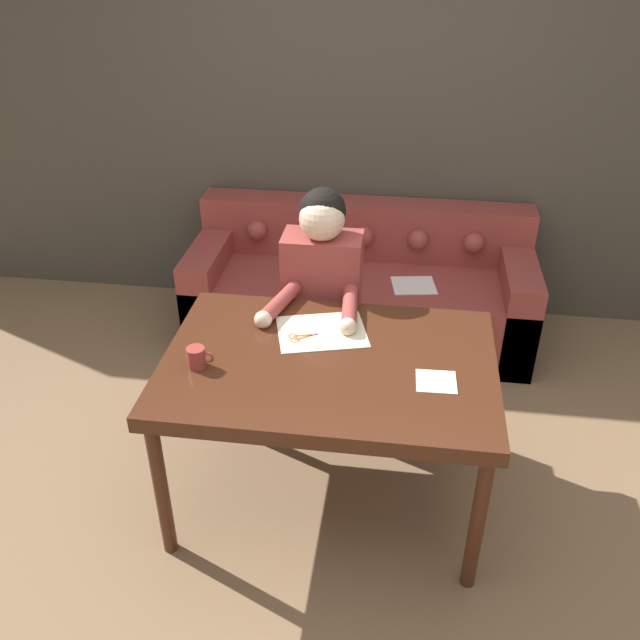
# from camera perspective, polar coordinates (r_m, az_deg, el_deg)

# --- Properties ---
(ground_plane) EXTENTS (16.00, 16.00, 0.00)m
(ground_plane) POSITION_cam_1_polar(r_m,az_deg,el_deg) (3.29, 1.52, -15.25)
(ground_plane) COLOR #846647
(wall_back) EXTENTS (8.00, 0.06, 2.60)m
(wall_back) POSITION_cam_1_polar(r_m,az_deg,el_deg) (4.31, 4.85, 16.83)
(wall_back) COLOR #474238
(wall_back) RESTS_ON ground_plane
(dining_table) EXTENTS (1.39, 0.96, 0.77)m
(dining_table) POSITION_cam_1_polar(r_m,az_deg,el_deg) (2.88, 0.75, -4.51)
(dining_table) COLOR #472314
(dining_table) RESTS_ON ground_plane
(couch) EXTENTS (2.10, 0.81, 0.80)m
(couch) POSITION_cam_1_polar(r_m,az_deg,el_deg) (4.31, 3.41, 2.47)
(couch) COLOR brown
(couch) RESTS_ON ground_plane
(person) EXTENTS (0.47, 0.62, 1.27)m
(person) POSITION_cam_1_polar(r_m,az_deg,el_deg) (3.44, 0.16, 1.29)
(person) COLOR #33281E
(person) RESTS_ON ground_plane
(pattern_paper_main) EXTENTS (0.45, 0.40, 0.00)m
(pattern_paper_main) POSITION_cam_1_polar(r_m,az_deg,el_deg) (3.01, 0.15, -0.98)
(pattern_paper_main) COLOR beige
(pattern_paper_main) RESTS_ON dining_table
(pattern_paper_offcut) EXTENTS (0.17, 0.16, 0.00)m
(pattern_paper_offcut) POSITION_cam_1_polar(r_m,az_deg,el_deg) (2.75, 9.76, -5.13)
(pattern_paper_offcut) COLOR beige
(pattern_paper_offcut) RESTS_ON dining_table
(scissors) EXTENTS (0.24, 0.16, 0.01)m
(scissors) POSITION_cam_1_polar(r_m,az_deg,el_deg) (2.98, -1.12, -1.38)
(scissors) COLOR silver
(scissors) RESTS_ON dining_table
(mug) EXTENTS (0.11, 0.08, 0.09)m
(mug) POSITION_cam_1_polar(r_m,az_deg,el_deg) (2.81, -10.34, -3.12)
(mug) COLOR #9E3833
(mug) RESTS_ON dining_table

